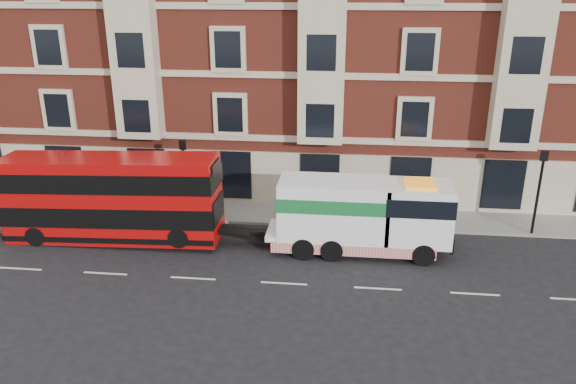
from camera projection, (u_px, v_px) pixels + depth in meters
The scene contains 8 objects.
ground at pixel (284, 283), 24.11m from camera, with size 120.00×120.00×0.00m, color black.
sidewalk at pixel (300, 215), 31.06m from camera, with size 90.00×3.00×0.15m, color slate.
victorian_terrace at pixel (320, 18), 34.49m from camera, with size 45.00×12.00×20.40m.
lamp_post_west at pixel (184, 174), 29.55m from camera, with size 0.35×0.15×4.35m.
lamp_post_east at pixel (539, 187), 27.71m from camera, with size 0.35×0.15×4.35m.
double_decker_bus at pixel (111, 197), 27.44m from camera, with size 10.65×2.44×4.31m.
tow_truck at pixel (359, 215), 26.34m from camera, with size 8.52×2.52×3.55m.
pedestrian at pixel (118, 194), 31.45m from camera, with size 0.64×0.42×1.75m, color #1D2E3A.
Camera 1 is at (2.50, -21.05, 12.14)m, focal length 35.00 mm.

